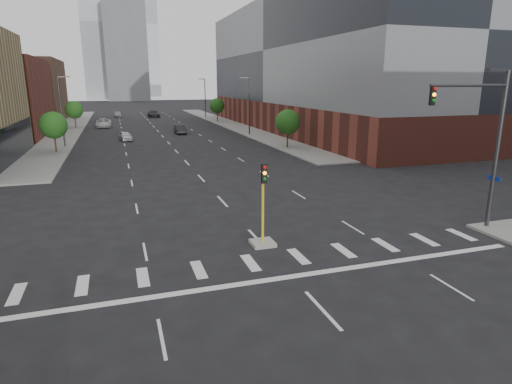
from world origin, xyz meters
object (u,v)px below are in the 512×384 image
median_traffic_signal (263,228)px  car_deep_right (154,114)px  car_near_left (125,136)px  car_far_left (104,123)px  car_mid_right (180,129)px  car_distant (118,114)px  mast_arm_signal (487,133)px

median_traffic_signal → car_deep_right: 87.99m
car_near_left → car_far_left: car_far_left is taller
car_far_left → car_deep_right: bearing=63.2°
car_mid_right → car_distant: size_ratio=1.13×
car_mid_right → car_deep_right: car_deep_right is taller
median_traffic_signal → car_mid_right: median_traffic_signal is taller
mast_arm_signal → car_mid_right: size_ratio=1.98×
car_distant → median_traffic_signal: bearing=-87.7°
car_near_left → car_mid_right: car_mid_right is taller
car_far_left → car_deep_right: car_deep_right is taller
car_near_left → car_mid_right: bearing=26.3°
car_near_left → car_distant: (-0.53, 45.85, 0.02)m
mast_arm_signal → car_distant: bearing=101.5°
median_traffic_signal → car_mid_right: (3.20, 51.67, -0.22)m
median_traffic_signal → car_mid_right: 51.77m
car_far_left → car_mid_right: bearing=-49.6°
mast_arm_signal → car_mid_right: (-9.41, 53.14, -4.89)m
car_near_left → car_distant: car_distant is taller
median_traffic_signal → car_near_left: bearing=97.2°
car_mid_right → car_deep_right: size_ratio=0.79×
car_distant → car_far_left: bearing=-98.2°
car_far_left → car_distant: (2.86, 24.98, -0.13)m
mast_arm_signal → car_mid_right: 54.19m
car_mid_right → car_distant: (-9.45, 39.69, -0.06)m
car_deep_right → car_mid_right: bearing=-92.7°
median_traffic_signal → car_far_left: 67.01m
car_deep_right → median_traffic_signal: bearing=-95.9°
car_near_left → car_distant: 45.85m
car_near_left → median_traffic_signal: bearing=-91.2°
median_traffic_signal → car_far_left: median_traffic_signal is taller
median_traffic_signal → car_near_left: 45.88m
car_deep_right → car_distant: 8.96m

